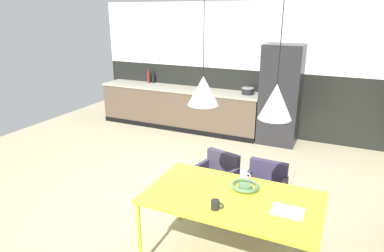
{
  "coord_description": "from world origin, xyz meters",
  "views": [
    {
      "loc": [
        1.78,
        -3.31,
        2.42
      ],
      "look_at": [
        -0.14,
        0.87,
        0.87
      ],
      "focal_mm": 31.76,
      "sensor_mm": 36.0,
      "label": 1
    }
  ],
  "objects_px": {
    "mug_dark_espresso": "(216,205)",
    "pendant_lamp_over_table_near": "(203,91)",
    "mug_glass_clear": "(244,175)",
    "cooking_pot": "(248,91)",
    "bottle_oil_tall": "(153,78)",
    "fruit_bowl": "(245,186)",
    "open_book": "(287,211)",
    "dining_table": "(232,201)",
    "bottle_wine_green": "(148,77)",
    "refrigerator_column": "(281,95)",
    "armchair_far_side": "(217,173)",
    "armchair_near_window": "(265,184)",
    "pendant_lamp_over_table_far": "(276,102)"
  },
  "relations": [
    {
      "from": "mug_dark_espresso",
      "to": "pendant_lamp_over_table_near",
      "type": "distance_m",
      "value": 1.03
    },
    {
      "from": "mug_glass_clear",
      "to": "cooking_pot",
      "type": "xyz_separation_m",
      "value": [
        -0.89,
        3.24,
        0.16
      ]
    },
    {
      "from": "cooking_pot",
      "to": "bottle_oil_tall",
      "type": "bearing_deg",
      "value": 175.27
    },
    {
      "from": "fruit_bowl",
      "to": "open_book",
      "type": "bearing_deg",
      "value": -26.94
    },
    {
      "from": "dining_table",
      "to": "bottle_wine_green",
      "type": "bearing_deg",
      "value": 130.73
    },
    {
      "from": "refrigerator_column",
      "to": "mug_glass_clear",
      "type": "distance_m",
      "value": 3.21
    },
    {
      "from": "bottle_oil_tall",
      "to": "bottle_wine_green",
      "type": "height_order",
      "value": "bottle_wine_green"
    },
    {
      "from": "refrigerator_column",
      "to": "armchair_far_side",
      "type": "distance_m",
      "value": 2.76
    },
    {
      "from": "mug_dark_espresso",
      "to": "armchair_near_window",
      "type": "bearing_deg",
      "value": 80.55
    },
    {
      "from": "pendant_lamp_over_table_far",
      "to": "refrigerator_column",
      "type": "bearing_deg",
      "value": 99.22
    },
    {
      "from": "cooking_pot",
      "to": "bottle_oil_tall",
      "type": "xyz_separation_m",
      "value": [
        -2.26,
        0.19,
        0.04
      ]
    },
    {
      "from": "open_book",
      "to": "bottle_wine_green",
      "type": "height_order",
      "value": "bottle_wine_green"
    },
    {
      "from": "pendant_lamp_over_table_near",
      "to": "mug_glass_clear",
      "type": "bearing_deg",
      "value": 47.31
    },
    {
      "from": "armchair_near_window",
      "to": "pendant_lamp_over_table_far",
      "type": "relative_size",
      "value": 0.72
    },
    {
      "from": "refrigerator_column",
      "to": "armchair_near_window",
      "type": "xyz_separation_m",
      "value": [
        0.37,
        -2.71,
        -0.47
      ]
    },
    {
      "from": "dining_table",
      "to": "pendant_lamp_over_table_far",
      "type": "height_order",
      "value": "pendant_lamp_over_table_far"
    },
    {
      "from": "armchair_far_side",
      "to": "cooking_pot",
      "type": "xyz_separation_m",
      "value": [
        -0.41,
        2.76,
        0.45
      ]
    },
    {
      "from": "armchair_near_window",
      "to": "mug_dark_espresso",
      "type": "xyz_separation_m",
      "value": [
        -0.19,
        -1.16,
        0.32
      ]
    },
    {
      "from": "armchair_far_side",
      "to": "refrigerator_column",
      "type": "bearing_deg",
      "value": -80.64
    },
    {
      "from": "bottle_wine_green",
      "to": "pendant_lamp_over_table_far",
      "type": "bearing_deg",
      "value": -46.36
    },
    {
      "from": "armchair_far_side",
      "to": "bottle_wine_green",
      "type": "xyz_separation_m",
      "value": [
        -2.78,
        2.9,
        0.52
      ]
    },
    {
      "from": "pendant_lamp_over_table_far",
      "to": "bottle_wine_green",
      "type": "bearing_deg",
      "value": 133.64
    },
    {
      "from": "mug_glass_clear",
      "to": "bottle_oil_tall",
      "type": "bearing_deg",
      "value": 132.6
    },
    {
      "from": "pendant_lamp_over_table_near",
      "to": "open_book",
      "type": "bearing_deg",
      "value": -5.96
    },
    {
      "from": "dining_table",
      "to": "mug_dark_espresso",
      "type": "height_order",
      "value": "mug_dark_espresso"
    },
    {
      "from": "armchair_far_side",
      "to": "open_book",
      "type": "bearing_deg",
      "value": 151.58
    },
    {
      "from": "fruit_bowl",
      "to": "pendant_lamp_over_table_near",
      "type": "xyz_separation_m",
      "value": [
        -0.4,
        -0.14,
        0.96
      ]
    },
    {
      "from": "cooking_pot",
      "to": "mug_glass_clear",
      "type": "bearing_deg",
      "value": -74.66
    },
    {
      "from": "dining_table",
      "to": "bottle_oil_tall",
      "type": "xyz_separation_m",
      "value": [
        -3.16,
        3.83,
        0.28
      ]
    },
    {
      "from": "bottle_wine_green",
      "to": "pendant_lamp_over_table_far",
      "type": "height_order",
      "value": "pendant_lamp_over_table_far"
    },
    {
      "from": "bottle_wine_green",
      "to": "mug_glass_clear",
      "type": "bearing_deg",
      "value": -46.15
    },
    {
      "from": "open_book",
      "to": "bottle_oil_tall",
      "type": "height_order",
      "value": "bottle_oil_tall"
    },
    {
      "from": "fruit_bowl",
      "to": "bottle_oil_tall",
      "type": "relative_size",
      "value": 0.99
    },
    {
      "from": "mug_dark_espresso",
      "to": "bottle_wine_green",
      "type": "bearing_deg",
      "value": 128.18
    },
    {
      "from": "cooking_pot",
      "to": "bottle_oil_tall",
      "type": "distance_m",
      "value": 2.27
    },
    {
      "from": "open_book",
      "to": "bottle_wine_green",
      "type": "xyz_separation_m",
      "value": [
        -3.78,
        3.83,
        0.26
      ]
    },
    {
      "from": "dining_table",
      "to": "cooking_pot",
      "type": "bearing_deg",
      "value": 103.82
    },
    {
      "from": "open_book",
      "to": "bottle_oil_tall",
      "type": "bearing_deg",
      "value": 133.55
    },
    {
      "from": "open_book",
      "to": "pendant_lamp_over_table_near",
      "type": "bearing_deg",
      "value": 174.04
    },
    {
      "from": "bottle_wine_green",
      "to": "mug_dark_espresso",
      "type": "bearing_deg",
      "value": -51.82
    },
    {
      "from": "refrigerator_column",
      "to": "bottle_oil_tall",
      "type": "bearing_deg",
      "value": 175.46
    },
    {
      "from": "dining_table",
      "to": "pendant_lamp_over_table_near",
      "type": "relative_size",
      "value": 1.72
    },
    {
      "from": "refrigerator_column",
      "to": "dining_table",
      "type": "distance_m",
      "value": 3.61
    },
    {
      "from": "bottle_wine_green",
      "to": "bottle_oil_tall",
      "type": "bearing_deg",
      "value": 23.36
    },
    {
      "from": "refrigerator_column",
      "to": "bottle_oil_tall",
      "type": "height_order",
      "value": "refrigerator_column"
    },
    {
      "from": "armchair_far_side",
      "to": "pendant_lamp_over_table_far",
      "type": "relative_size",
      "value": 0.74
    },
    {
      "from": "pendant_lamp_over_table_near",
      "to": "cooking_pot",
      "type": "bearing_deg",
      "value": 98.89
    },
    {
      "from": "armchair_near_window",
      "to": "bottle_wine_green",
      "type": "height_order",
      "value": "bottle_wine_green"
    },
    {
      "from": "armchair_far_side",
      "to": "mug_glass_clear",
      "type": "distance_m",
      "value": 0.74
    },
    {
      "from": "pendant_lamp_over_table_near",
      "to": "mug_dark_espresso",
      "type": "bearing_deg",
      "value": -50.05
    }
  ]
}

